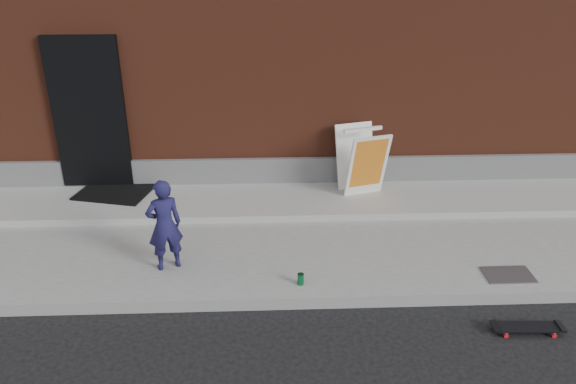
{
  "coord_description": "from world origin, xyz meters",
  "views": [
    {
      "loc": [
        -0.0,
        -5.1,
        3.79
      ],
      "look_at": [
        0.23,
        0.8,
        1.07
      ],
      "focal_mm": 35.0,
      "sensor_mm": 36.0,
      "label": 1
    }
  ],
  "objects_px": {
    "child": "(164,225)",
    "skateboard": "(528,327)",
    "pizza_sign": "(362,160)",
    "soda_can": "(301,279)"
  },
  "relations": [
    {
      "from": "child",
      "to": "skateboard",
      "type": "relative_size",
      "value": 1.57
    },
    {
      "from": "skateboard",
      "to": "pizza_sign",
      "type": "relative_size",
      "value": 0.73
    },
    {
      "from": "child",
      "to": "skateboard",
      "type": "bearing_deg",
      "value": 140.18
    },
    {
      "from": "child",
      "to": "skateboard",
      "type": "distance_m",
      "value": 4.12
    },
    {
      "from": "child",
      "to": "soda_can",
      "type": "bearing_deg",
      "value": 141.82
    },
    {
      "from": "skateboard",
      "to": "pizza_sign",
      "type": "distance_m",
      "value": 3.39
    },
    {
      "from": "child",
      "to": "pizza_sign",
      "type": "relative_size",
      "value": 1.14
    },
    {
      "from": "child",
      "to": "skateboard",
      "type": "height_order",
      "value": "child"
    },
    {
      "from": "child",
      "to": "soda_can",
      "type": "relative_size",
      "value": 8.28
    },
    {
      "from": "child",
      "to": "pizza_sign",
      "type": "height_order",
      "value": "child"
    }
  ]
}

